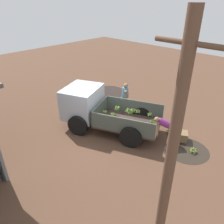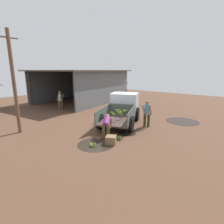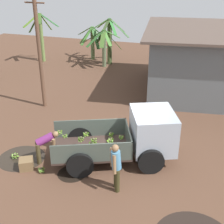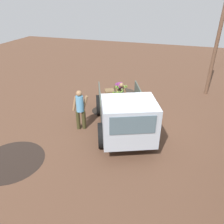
# 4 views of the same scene
# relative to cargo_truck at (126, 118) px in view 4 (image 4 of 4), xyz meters

# --- Properties ---
(ground) EXTENTS (36.00, 36.00, 0.00)m
(ground) POSITION_rel_cargo_truck_xyz_m (-0.60, 0.23, -1.00)
(ground) COLOR brown
(mud_patch_0) EXTENTS (1.75, 1.75, 0.01)m
(mud_patch_0) POSITION_rel_cargo_truck_xyz_m (-4.20, -1.34, -1.00)
(mud_patch_0) COLOR #2C241B
(mud_patch_0) RESTS_ON ground
(mud_patch_1) EXTENTS (2.19, 2.19, 0.01)m
(mud_patch_1) POSITION_rel_cargo_truck_xyz_m (2.30, -3.37, -1.00)
(mud_patch_1) COLOR black
(mud_patch_1) RESTS_ON ground
(mud_patch_2) EXTENTS (1.01, 1.01, 0.01)m
(mud_patch_2) POSITION_rel_cargo_truck_xyz_m (-1.99, -1.66, -1.00)
(mud_patch_2) COLOR black
(mud_patch_2) RESTS_ON ground
(cargo_truck) EXTENTS (4.72, 3.34, 1.87)m
(cargo_truck) POSITION_rel_cargo_truck_xyz_m (0.00, 0.00, 0.00)
(cargo_truck) COLOR #3C2D27
(cargo_truck) RESTS_ON ground
(utility_pole) EXTENTS (0.98, 0.19, 5.50)m
(utility_pole) POSITION_rel_cargo_truck_xyz_m (-5.66, 3.18, 1.80)
(utility_pole) COLOR brown
(utility_pole) RESTS_ON ground
(person_foreground_visitor) EXTENTS (0.51, 0.63, 1.68)m
(person_foreground_visitor) POSITION_rel_cargo_truck_xyz_m (-0.30, -1.98, -0.07)
(person_foreground_visitor) COLOR #36321A
(person_foreground_visitor) RESTS_ON ground
(person_worker_loading) EXTENTS (0.84, 0.83, 1.17)m
(person_worker_loading) POSITION_rel_cargo_truck_xyz_m (-3.22, -1.20, -0.27)
(person_worker_loading) COLOR #483E24
(person_worker_loading) RESTS_ON ground
(banana_bunch_on_ground_0) EXTENTS (0.29, 0.29, 0.18)m
(banana_bunch_on_ground_0) POSITION_rel_cargo_truck_xyz_m (-4.44, -1.40, -0.90)
(banana_bunch_on_ground_0) COLOR brown
(banana_bunch_on_ground_0) RESTS_ON ground
(banana_bunch_on_ground_1) EXTENTS (0.25, 0.26, 0.20)m
(banana_bunch_on_ground_1) POSITION_rel_cargo_truck_xyz_m (-3.04, -1.91, -0.89)
(banana_bunch_on_ground_1) COLOR brown
(banana_bunch_on_ground_1) RESTS_ON ground
(wooden_crate_0) EXTENTS (0.65, 0.65, 0.38)m
(wooden_crate_0) POSITION_rel_cargo_truck_xyz_m (-3.66, -1.85, -0.81)
(wooden_crate_0) COLOR brown
(wooden_crate_0) RESTS_ON ground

